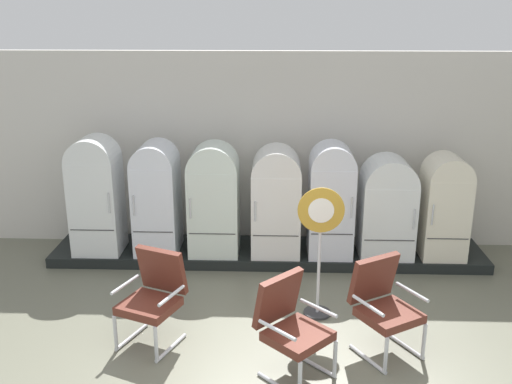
{
  "coord_description": "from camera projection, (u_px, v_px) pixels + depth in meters",
  "views": [
    {
      "loc": [
        0.1,
        -4.55,
        3.42
      ],
      "look_at": [
        -0.16,
        2.75,
        1.07
      ],
      "focal_mm": 40.47,
      "sensor_mm": 36.0,
      "label": 1
    }
  ],
  "objects": [
    {
      "name": "armchair_center",
      "position": [
        290.0,
        322.0,
        5.49
      ],
      "size": [
        0.83,
        0.83,
        1.01
      ],
      "color": "silver",
      "rests_on": "ground"
    },
    {
      "name": "refrigerator_0",
      "position": [
        96.0,
        192.0,
        7.89
      ],
      "size": [
        0.65,
        0.61,
        1.63
      ],
      "color": "white",
      "rests_on": "display_plinth"
    },
    {
      "name": "refrigerator_3",
      "position": [
        276.0,
        198.0,
        7.88
      ],
      "size": [
        0.66,
        0.71,
        1.49
      ],
      "color": "white",
      "rests_on": "display_plinth"
    },
    {
      "name": "refrigerator_1",
      "position": [
        156.0,
        194.0,
        7.92
      ],
      "size": [
        0.58,
        0.71,
        1.55
      ],
      "color": "white",
      "rests_on": "display_plinth"
    },
    {
      "name": "armchair_left",
      "position": [
        154.0,
        293.0,
        6.06
      ],
      "size": [
        0.76,
        0.79,
        1.01
      ],
      "color": "silver",
      "rests_on": "ground"
    },
    {
      "name": "sign_stand",
      "position": [
        320.0,
        250.0,
        6.48
      ],
      "size": [
        0.52,
        0.32,
        1.56
      ],
      "color": "#2D2D30",
      "rests_on": "ground"
    },
    {
      "name": "armchair_right",
      "position": [
        383.0,
        302.0,
        5.88
      ],
      "size": [
        0.8,
        0.82,
        1.01
      ],
      "color": "silver",
      "rests_on": "ground"
    },
    {
      "name": "refrigerator_5",
      "position": [
        387.0,
        205.0,
        7.83
      ],
      "size": [
        0.72,
        0.66,
        1.39
      ],
      "color": "white",
      "rests_on": "display_plinth"
    },
    {
      "name": "back_wall",
      "position": [
        269.0,
        149.0,
        8.42
      ],
      "size": [
        11.76,
        0.12,
        2.84
      ],
      "color": "silver",
      "rests_on": "ground"
    },
    {
      "name": "refrigerator_4",
      "position": [
        331.0,
        196.0,
        7.81
      ],
      "size": [
        0.6,
        0.64,
        1.57
      ],
      "color": "white",
      "rests_on": "display_plinth"
    },
    {
      "name": "refrigerator_6",
      "position": [
        445.0,
        203.0,
        7.77
      ],
      "size": [
        0.59,
        0.62,
        1.42
      ],
      "color": "silver",
      "rests_on": "display_plinth"
    },
    {
      "name": "refrigerator_2",
      "position": [
        214.0,
        196.0,
        7.86
      ],
      "size": [
        0.68,
        0.62,
        1.55
      ],
      "color": "silver",
      "rests_on": "display_plinth"
    },
    {
      "name": "display_plinth",
      "position": [
        268.0,
        253.0,
        8.24
      ],
      "size": [
        6.06,
        0.95,
        0.14
      ],
      "primitive_type": "cube",
      "color": "black",
      "rests_on": "ground"
    }
  ]
}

